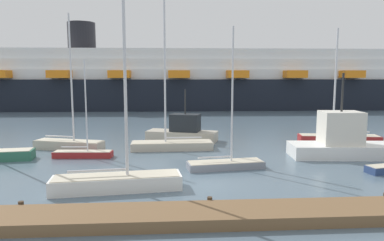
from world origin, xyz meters
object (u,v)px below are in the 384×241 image
at_px(sailboat_0, 117,180).
at_px(sailboat_3, 83,152).
at_px(fishing_boat_1, 343,141).
at_px(sailboat_1, 226,162).
at_px(sailboat_4, 339,138).
at_px(sailboat_5, 69,143).
at_px(cruise_ship, 178,82).
at_px(fishing_boat_0, 183,131).
at_px(sailboat_2, 172,143).

height_order(sailboat_0, sailboat_3, sailboat_0).
bearing_deg(sailboat_3, fishing_boat_1, 0.28).
distance_m(sailboat_1, fishing_boat_1, 9.96).
bearing_deg(sailboat_4, sailboat_5, 11.07).
distance_m(sailboat_0, fishing_boat_1, 17.58).
bearing_deg(sailboat_1, sailboat_5, 143.03).
xyz_separation_m(fishing_boat_1, cruise_ship, (-11.55, 43.09, 3.92)).
bearing_deg(cruise_ship, sailboat_1, -86.24).
height_order(fishing_boat_0, fishing_boat_1, fishing_boat_1).
bearing_deg(sailboat_1, sailboat_4, 26.23).
xyz_separation_m(sailboat_3, sailboat_4, (22.18, 3.92, 0.19)).
relative_size(sailboat_2, fishing_boat_1, 1.50).
bearing_deg(sailboat_2, cruise_ship, -93.62).
height_order(sailboat_1, fishing_boat_1, sailboat_1).
bearing_deg(sailboat_5, sailboat_2, 13.59).
xyz_separation_m(sailboat_1, sailboat_2, (-3.57, 6.43, 0.15)).
height_order(sailboat_1, sailboat_3, sailboat_1).
distance_m(sailboat_5, fishing_boat_0, 10.40).
xyz_separation_m(sailboat_0, sailboat_5, (-5.63, 11.03, -0.03)).
xyz_separation_m(sailboat_3, cruise_ship, (8.38, 41.89, 4.77)).
height_order(sailboat_4, cruise_ship, cruise_ship).
height_order(sailboat_4, fishing_boat_0, sailboat_4).
height_order(sailboat_2, cruise_ship, cruise_ship).
height_order(sailboat_2, sailboat_5, sailboat_2).
bearing_deg(fishing_boat_1, sailboat_5, -6.08).
distance_m(sailboat_2, fishing_boat_0, 4.10).
xyz_separation_m(sailboat_0, sailboat_4, (18.42, 11.97, -0.02)).
relative_size(sailboat_2, fishing_boat_0, 1.80).
bearing_deg(fishing_boat_0, sailboat_4, 8.21).
distance_m(sailboat_0, sailboat_3, 8.88).
bearing_deg(sailboat_5, fishing_boat_0, 36.15).
xyz_separation_m(sailboat_0, sailboat_3, (-3.75, 8.04, -0.21)).
bearing_deg(fishing_boat_1, sailboat_3, 1.34).
relative_size(sailboat_3, sailboat_4, 0.71).
xyz_separation_m(sailboat_1, sailboat_3, (-10.39, 3.95, -0.04)).
xyz_separation_m(sailboat_4, fishing_boat_1, (-2.24, -5.12, 0.65)).
distance_m(sailboat_3, fishing_boat_0, 10.22).
height_order(sailboat_0, cruise_ship, cruise_ship).
bearing_deg(sailboat_1, sailboat_0, -155.81).
bearing_deg(fishing_boat_1, sailboat_2, -10.92).
bearing_deg(sailboat_2, fishing_boat_0, -107.19).
relative_size(sailboat_2, sailboat_3, 1.71).
relative_size(sailboat_1, sailboat_4, 0.90).
relative_size(sailboat_0, fishing_boat_1, 1.35).
distance_m(sailboat_3, sailboat_4, 22.52).
height_order(sailboat_1, fishing_boat_0, sailboat_1).
bearing_deg(sailboat_4, cruise_ship, -61.19).
distance_m(sailboat_1, sailboat_2, 7.36).
height_order(sailboat_0, fishing_boat_0, sailboat_0).
xyz_separation_m(fishing_boat_0, fishing_boat_1, (11.99, -7.62, 0.29)).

